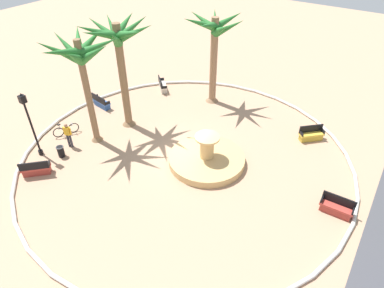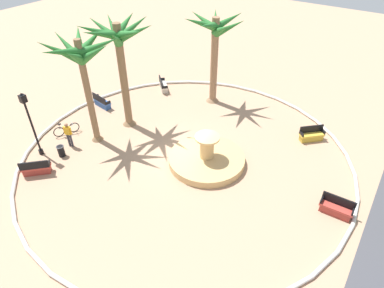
{
  "view_description": "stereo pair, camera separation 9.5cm",
  "coord_description": "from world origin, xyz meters",
  "px_view_note": "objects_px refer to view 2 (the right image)",
  "views": [
    {
      "loc": [
        13.06,
        9.28,
        12.84
      ],
      "look_at": [
        -0.03,
        0.43,
        1.0
      ],
      "focal_mm": 31.09,
      "sensor_mm": 36.0,
      "label": 1
    },
    {
      "loc": [
        13.0,
        9.36,
        12.84
      ],
      "look_at": [
        -0.03,
        0.43,
        1.0
      ],
      "focal_mm": 31.09,
      "sensor_mm": 36.0,
      "label": 2
    }
  ],
  "objects_px": {
    "fountain": "(207,159)",
    "palm_tree_by_curb": "(119,46)",
    "bench_east": "(36,169)",
    "palm_tree_mid_plaza": "(81,59)",
    "lamppost": "(30,120)",
    "trash_bin": "(61,151)",
    "palm_tree_near_fountain": "(215,39)",
    "bench_north": "(163,86)",
    "bench_west": "(336,209)",
    "bicycle_red_frame": "(66,129)",
    "person_cyclist_helmet": "(68,134)",
    "bench_southeast": "(102,103)",
    "bench_southwest": "(311,136)"
  },
  "relations": [
    {
      "from": "fountain",
      "to": "palm_tree_by_curb",
      "type": "distance_m",
      "value": 8.59
    },
    {
      "from": "palm_tree_by_curb",
      "to": "bench_east",
      "type": "distance_m",
      "value": 8.67
    },
    {
      "from": "trash_bin",
      "to": "bench_west",
      "type": "bearing_deg",
      "value": 107.4
    },
    {
      "from": "palm_tree_by_curb",
      "to": "lamppost",
      "type": "relative_size",
      "value": 1.7
    },
    {
      "from": "bench_west",
      "to": "trash_bin",
      "type": "relative_size",
      "value": 2.22
    },
    {
      "from": "bench_southwest",
      "to": "person_cyclist_helmet",
      "type": "relative_size",
      "value": 0.87
    },
    {
      "from": "bench_north",
      "to": "bench_east",
      "type": "bearing_deg",
      "value": 1.99
    },
    {
      "from": "palm_tree_by_curb",
      "to": "bicycle_red_frame",
      "type": "height_order",
      "value": "palm_tree_by_curb"
    },
    {
      "from": "trash_bin",
      "to": "lamppost",
      "type": "bearing_deg",
      "value": -64.31
    },
    {
      "from": "palm_tree_by_curb",
      "to": "person_cyclist_helmet",
      "type": "distance_m",
      "value": 6.28
    },
    {
      "from": "bench_west",
      "to": "lamppost",
      "type": "relative_size",
      "value": 0.38
    },
    {
      "from": "bench_north",
      "to": "bench_southeast",
      "type": "bearing_deg",
      "value": -23.97
    },
    {
      "from": "palm_tree_near_fountain",
      "to": "bench_southwest",
      "type": "height_order",
      "value": "palm_tree_near_fountain"
    },
    {
      "from": "bench_west",
      "to": "lamppost",
      "type": "distance_m",
      "value": 17.34
    },
    {
      "from": "palm_tree_by_curb",
      "to": "bench_north",
      "type": "bearing_deg",
      "value": -167.32
    },
    {
      "from": "bench_southwest",
      "to": "bench_north",
      "type": "bearing_deg",
      "value": -90.29
    },
    {
      "from": "palm_tree_near_fountain",
      "to": "palm_tree_by_curb",
      "type": "xyz_separation_m",
      "value": [
        6.04,
        -3.1,
        0.73
      ]
    },
    {
      "from": "bench_west",
      "to": "trash_bin",
      "type": "distance_m",
      "value": 15.86
    },
    {
      "from": "palm_tree_by_curb",
      "to": "bench_north",
      "type": "relative_size",
      "value": 4.77
    },
    {
      "from": "palm_tree_mid_plaza",
      "to": "bench_east",
      "type": "distance_m",
      "value": 6.74
    },
    {
      "from": "palm_tree_near_fountain",
      "to": "bench_north",
      "type": "xyz_separation_m",
      "value": [
        0.7,
        -4.3,
        -4.53
      ]
    },
    {
      "from": "bench_southeast",
      "to": "bicycle_red_frame",
      "type": "xyz_separation_m",
      "value": [
        3.88,
        0.75,
        0.04
      ]
    },
    {
      "from": "palm_tree_near_fountain",
      "to": "palm_tree_by_curb",
      "type": "distance_m",
      "value": 6.83
    },
    {
      "from": "bicycle_red_frame",
      "to": "lamppost",
      "type": "bearing_deg",
      "value": 9.34
    },
    {
      "from": "fountain",
      "to": "bench_north",
      "type": "bearing_deg",
      "value": -126.44
    },
    {
      "from": "palm_tree_mid_plaza",
      "to": "bench_west",
      "type": "relative_size",
      "value": 4.29
    },
    {
      "from": "fountain",
      "to": "bench_southeast",
      "type": "relative_size",
      "value": 2.74
    },
    {
      "from": "fountain",
      "to": "palm_tree_by_curb",
      "type": "xyz_separation_m",
      "value": [
        -0.51,
        -6.72,
        5.32
      ]
    },
    {
      "from": "bench_west",
      "to": "bench_southeast",
      "type": "xyz_separation_m",
      "value": [
        -0.83,
        -17.49,
        0.0
      ]
    },
    {
      "from": "bench_east",
      "to": "palm_tree_mid_plaza",
      "type": "bearing_deg",
      "value": 175.68
    },
    {
      "from": "bench_west",
      "to": "bench_southwest",
      "type": "bearing_deg",
      "value": -150.95
    },
    {
      "from": "palm_tree_by_curb",
      "to": "bench_southeast",
      "type": "bearing_deg",
      "value": -100.13
    },
    {
      "from": "fountain",
      "to": "palm_tree_mid_plaza",
      "type": "height_order",
      "value": "palm_tree_mid_plaza"
    },
    {
      "from": "fountain",
      "to": "palm_tree_near_fountain",
      "type": "bearing_deg",
      "value": -151.07
    },
    {
      "from": "lamppost",
      "to": "trash_bin",
      "type": "relative_size",
      "value": 5.81
    },
    {
      "from": "bicycle_red_frame",
      "to": "person_cyclist_helmet",
      "type": "relative_size",
      "value": 0.94
    },
    {
      "from": "fountain",
      "to": "bench_southwest",
      "type": "height_order",
      "value": "fountain"
    },
    {
      "from": "bench_west",
      "to": "person_cyclist_helmet",
      "type": "relative_size",
      "value": 0.95
    },
    {
      "from": "palm_tree_mid_plaza",
      "to": "bench_southwest",
      "type": "xyz_separation_m",
      "value": [
        -7.84,
        11.57,
        -5.19
      ]
    },
    {
      "from": "trash_bin",
      "to": "person_cyclist_helmet",
      "type": "distance_m",
      "value": 1.18
    },
    {
      "from": "palm_tree_near_fountain",
      "to": "person_cyclist_helmet",
      "type": "relative_size",
      "value": 3.88
    },
    {
      "from": "fountain",
      "to": "bench_east",
      "type": "distance_m",
      "value": 9.81
    },
    {
      "from": "person_cyclist_helmet",
      "to": "lamppost",
      "type": "bearing_deg",
      "value": -29.6
    },
    {
      "from": "fountain",
      "to": "bench_north",
      "type": "distance_m",
      "value": 9.85
    },
    {
      "from": "trash_bin",
      "to": "bicycle_red_frame",
      "type": "distance_m",
      "value": 2.33
    },
    {
      "from": "bench_southeast",
      "to": "bench_southwest",
      "type": "relative_size",
      "value": 1.11
    },
    {
      "from": "bench_east",
      "to": "bench_west",
      "type": "height_order",
      "value": "same"
    },
    {
      "from": "palm_tree_mid_plaza",
      "to": "trash_bin",
      "type": "height_order",
      "value": "palm_tree_mid_plaza"
    },
    {
      "from": "trash_bin",
      "to": "palm_tree_by_curb",
      "type": "bearing_deg",
      "value": 169.18
    },
    {
      "from": "bench_west",
      "to": "fountain",
      "type": "bearing_deg",
      "value": -87.93
    }
  ]
}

